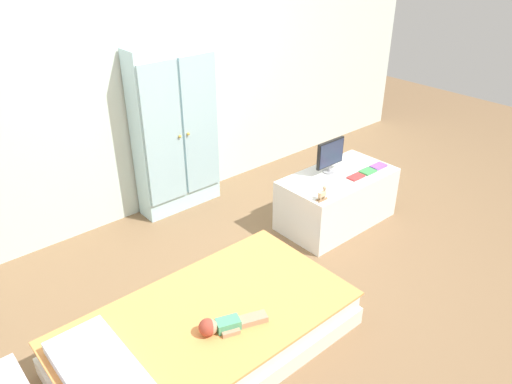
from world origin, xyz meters
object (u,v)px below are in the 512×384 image
at_px(doll, 220,325).
at_px(book_purple, 378,166).
at_px(wardrobe, 176,130).
at_px(book_red, 356,177).
at_px(tv_stand, 337,199).
at_px(rocking_horse_toy, 323,194).
at_px(tv_monitor, 330,154).
at_px(book_green, 368,171).
at_px(bed, 208,332).

relative_size(doll, book_purple, 2.73).
relative_size(wardrobe, book_red, 10.26).
bearing_deg(tv_stand, doll, -160.45).
bearing_deg(rocking_horse_toy, tv_monitor, 35.66).
height_order(wardrobe, book_red, wardrobe).
bearing_deg(book_red, tv_stand, 121.76).
relative_size(rocking_horse_toy, book_purple, 0.77).
bearing_deg(book_purple, book_green, 180.00).
bearing_deg(book_green, tv_stand, 152.40).
distance_m(doll, book_red, 1.77).
bearing_deg(doll, bed, 86.39).
distance_m(tv_monitor, book_red, 0.27).
relative_size(wardrobe, rocking_horse_toy, 12.96).
distance_m(wardrobe, tv_monitor, 1.28).
bearing_deg(doll, rocking_horse_toy, 17.78).
relative_size(book_red, book_purple, 0.98).
relative_size(tv_monitor, book_purple, 2.02).
bearing_deg(book_red, tv_monitor, 113.97).
bearing_deg(wardrobe, doll, -116.04).
distance_m(bed, tv_stand, 1.68).
bearing_deg(doll, book_green, 14.06).
bearing_deg(book_red, doll, -164.76).
xyz_separation_m(wardrobe, book_purple, (1.18, -1.19, -0.26)).
bearing_deg(wardrobe, rocking_horse_toy, -71.46).
distance_m(tv_stand, book_purple, 0.44).
bearing_deg(doll, tv_monitor, 22.47).
distance_m(bed, book_green, 1.89).
height_order(bed, tv_monitor, tv_monitor).
bearing_deg(doll, wardrobe, 63.96).
bearing_deg(doll, tv_stand, 19.55).
distance_m(doll, book_purple, 2.05).
relative_size(tv_monitor, book_green, 2.24).
bearing_deg(rocking_horse_toy, bed, -168.20).
bearing_deg(tv_monitor, wardrobe, 128.88).
bearing_deg(book_green, wardrobe, 131.02).
relative_size(rocking_horse_toy, book_red, 0.79).
bearing_deg(tv_stand, wardrobe, 127.17).
relative_size(wardrobe, book_purple, 10.04).
bearing_deg(book_red, bed, -169.18).
relative_size(bed, tv_stand, 1.77).
bearing_deg(book_purple, tv_monitor, 151.79).
distance_m(bed, tv_monitor, 1.75).
height_order(wardrobe, tv_stand, wardrobe).
xyz_separation_m(book_red, book_green, (0.15, -0.00, 0.00)).
xyz_separation_m(doll, wardrobe, (0.81, 1.66, 0.43)).
bearing_deg(tv_monitor, doll, -157.53).
height_order(doll, rocking_horse_toy, rocking_horse_toy).
xyz_separation_m(bed, book_green, (1.84, 0.32, 0.32)).
distance_m(bed, book_purple, 2.03).
relative_size(doll, book_green, 3.02).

